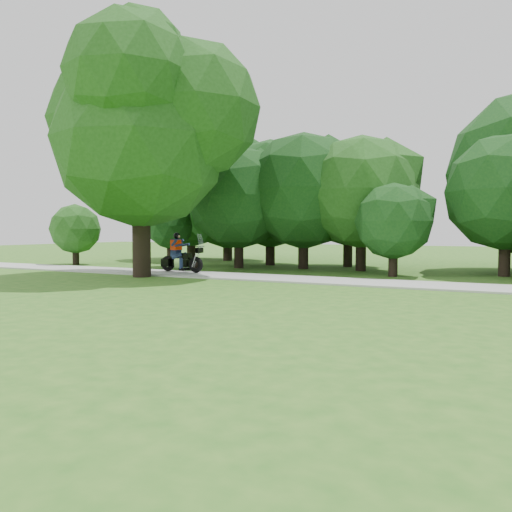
% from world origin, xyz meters
% --- Properties ---
extents(ground, '(100.00, 100.00, 0.00)m').
position_xyz_m(ground, '(0.00, 0.00, 0.00)').
color(ground, '#2C641C').
rests_on(ground, ground).
extents(walkway, '(60.00, 2.20, 0.06)m').
position_xyz_m(walkway, '(0.00, 8.00, 0.03)').
color(walkway, '#A8A8A3').
rests_on(walkway, ground).
extents(big_tree_west, '(8.64, 6.56, 9.96)m').
position_xyz_m(big_tree_west, '(-10.54, 6.85, 5.76)').
color(big_tree_west, black).
rests_on(big_tree_west, ground).
extents(touring_motorcycle, '(2.10, 0.68, 1.60)m').
position_xyz_m(touring_motorcycle, '(-10.11, 8.34, 0.64)').
color(touring_motorcycle, black).
rests_on(touring_motorcycle, walkway).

